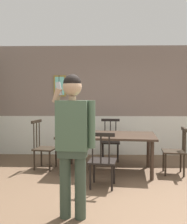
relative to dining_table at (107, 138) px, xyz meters
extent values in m
plane|color=brown|center=(0.18, -1.49, -0.68)|extent=(7.07, 7.07, 0.00)
cube|color=gray|center=(0.18, 1.53, 1.24)|extent=(6.43, 0.12, 1.81)
cube|color=silver|center=(0.18, 1.54, -0.17)|extent=(6.43, 0.14, 1.01)
cube|color=silver|center=(0.18, 1.51, 0.33)|extent=(6.43, 0.05, 0.06)
cube|color=olive|center=(-1.18, 1.45, 1.11)|extent=(0.31, 0.03, 0.55)
cube|color=#7EDDCC|center=(-1.18, 1.44, 1.11)|extent=(0.23, 0.01, 0.47)
cube|color=#38281E|center=(0.00, 0.00, 0.06)|extent=(2.01, 1.29, 0.04)
cylinder|color=#38281E|center=(-0.90, -0.34, -0.32)|extent=(0.07, 0.07, 0.72)
cylinder|color=#38281E|center=(0.79, -0.53, -0.32)|extent=(0.07, 0.07, 0.72)
cylinder|color=#38281E|center=(-0.79, 0.53, -0.32)|extent=(0.07, 0.07, 0.72)
cylinder|color=#38281E|center=(0.90, 0.34, -0.32)|extent=(0.07, 0.07, 0.72)
cube|color=#2D2319|center=(1.29, -0.15, -0.24)|extent=(0.48, 0.48, 0.03)
cube|color=#2D2319|center=(1.48, -0.18, 0.20)|extent=(0.10, 0.42, 0.06)
cylinder|color=#2D2319|center=(1.46, -0.30, 0.00)|extent=(0.02, 0.02, 0.45)
cylinder|color=#2D2319|center=(1.48, -0.18, 0.00)|extent=(0.02, 0.02, 0.45)
cylinder|color=#2D2319|center=(1.50, -0.05, 0.00)|extent=(0.02, 0.02, 0.45)
cylinder|color=#2D2319|center=(1.10, -0.30, -0.47)|extent=(0.04, 0.04, 0.43)
cylinder|color=#2D2319|center=(1.15, 0.04, -0.47)|extent=(0.04, 0.04, 0.43)
cylinder|color=#2D2319|center=(1.44, -0.34, -0.47)|extent=(0.04, 0.04, 0.43)
cylinder|color=#2D2319|center=(1.48, -0.01, -0.47)|extent=(0.04, 0.04, 0.43)
cube|color=black|center=(-0.10, -0.88, -0.25)|extent=(0.51, 0.51, 0.03)
cube|color=black|center=(-0.13, -1.08, 0.23)|extent=(0.45, 0.11, 0.06)
cylinder|color=black|center=(-0.27, -1.06, 0.01)|extent=(0.02, 0.02, 0.49)
cylinder|color=black|center=(-0.13, -1.08, 0.01)|extent=(0.02, 0.02, 0.49)
cylinder|color=black|center=(0.00, -1.10, 0.01)|extent=(0.02, 0.02, 0.49)
cylinder|color=black|center=(-0.25, -0.68, -0.47)|extent=(0.04, 0.04, 0.42)
cylinder|color=black|center=(0.10, -0.73, -0.47)|extent=(0.04, 0.04, 0.42)
cylinder|color=black|center=(-0.31, -1.03, -0.47)|extent=(0.04, 0.04, 0.42)
cylinder|color=black|center=(0.05, -1.08, -0.47)|extent=(0.04, 0.04, 0.42)
cube|color=#2D2319|center=(-1.29, 0.15, -0.26)|extent=(0.50, 0.50, 0.03)
cube|color=#2D2319|center=(-1.48, 0.19, 0.31)|extent=(0.13, 0.42, 0.06)
cylinder|color=#2D2319|center=(-1.45, 0.31, 0.05)|extent=(0.02, 0.02, 0.58)
cylinder|color=#2D2319|center=(-1.48, 0.19, 0.05)|extent=(0.02, 0.02, 0.58)
cylinder|color=#2D2319|center=(-1.51, 0.07, 0.05)|extent=(0.02, 0.02, 0.58)
cylinder|color=#2D2319|center=(-1.09, 0.28, -0.48)|extent=(0.04, 0.04, 0.41)
cylinder|color=#2D2319|center=(-1.16, -0.05, -0.48)|extent=(0.04, 0.04, 0.41)
cylinder|color=#2D2319|center=(-1.42, 0.35, -0.48)|extent=(0.04, 0.04, 0.41)
cylinder|color=#2D2319|center=(-1.49, 0.02, -0.48)|extent=(0.04, 0.04, 0.41)
cube|color=black|center=(0.10, 0.88, -0.24)|extent=(0.47, 0.47, 0.03)
cube|color=black|center=(0.11, 1.08, 0.26)|extent=(0.45, 0.06, 0.06)
cylinder|color=black|center=(0.25, 1.08, 0.03)|extent=(0.02, 0.02, 0.52)
cylinder|color=black|center=(0.11, 1.08, 0.03)|extent=(0.02, 0.02, 0.52)
cylinder|color=black|center=(-0.02, 1.09, 0.03)|extent=(0.02, 0.02, 0.52)
cylinder|color=black|center=(0.27, 0.69, -0.47)|extent=(0.04, 0.04, 0.42)
cylinder|color=black|center=(-0.08, 0.71, -0.47)|extent=(0.04, 0.04, 0.42)
cylinder|color=black|center=(0.29, 1.05, -0.47)|extent=(0.04, 0.04, 0.42)
cylinder|color=black|center=(-0.07, 1.07, -0.47)|extent=(0.04, 0.04, 0.42)
cylinder|color=#3A493A|center=(-0.39, -2.00, -0.25)|extent=(0.14, 0.14, 0.86)
cylinder|color=#3A493A|center=(-0.58, -1.98, -0.25)|extent=(0.14, 0.14, 0.86)
cube|color=#3A493A|center=(-0.49, -1.99, 0.14)|extent=(0.36, 0.23, 0.12)
cube|color=#4C664C|center=(-0.49, -1.99, 0.48)|extent=(0.40, 0.25, 0.61)
cylinder|color=#4C664C|center=(-0.25, -2.01, 0.49)|extent=(0.09, 0.09, 0.58)
cylinder|color=tan|center=(-0.67, -1.98, 0.84)|extent=(0.16, 0.15, 0.19)
cylinder|color=tan|center=(-0.49, -1.99, 0.81)|extent=(0.09, 0.09, 0.05)
sphere|color=tan|center=(-0.49, -1.99, 0.95)|extent=(0.23, 0.23, 0.23)
sphere|color=black|center=(-0.49, -1.99, 0.99)|extent=(0.22, 0.22, 0.22)
cube|color=#B7B7BC|center=(-0.64, -2.00, 0.92)|extent=(0.08, 0.04, 0.17)
cylinder|color=black|center=(-0.64, -2.00, 1.04)|extent=(0.01, 0.01, 0.08)
camera|label=1|loc=(-0.16, -5.02, 0.82)|focal=40.22mm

